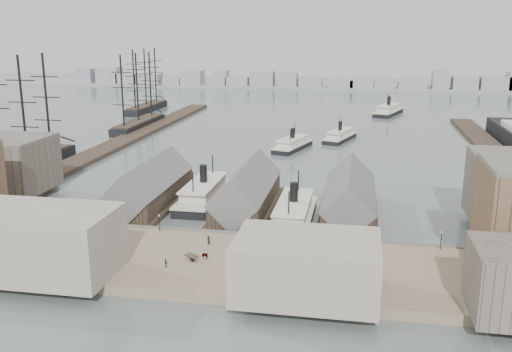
% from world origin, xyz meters
% --- Properties ---
extents(ground, '(900.00, 900.00, 0.00)m').
position_xyz_m(ground, '(0.00, 0.00, 0.00)').
color(ground, '#505D5B').
rests_on(ground, ground).
extents(quay, '(180.00, 30.00, 2.00)m').
position_xyz_m(quay, '(0.00, -20.00, 1.00)').
color(quay, '#7B6C52').
rests_on(quay, ground).
extents(seawall, '(180.00, 1.20, 2.30)m').
position_xyz_m(seawall, '(0.00, -5.20, 1.15)').
color(seawall, '#59544C').
rests_on(seawall, ground).
extents(west_wharf, '(10.00, 220.00, 1.60)m').
position_xyz_m(west_wharf, '(-68.00, 100.00, 0.80)').
color(west_wharf, '#2D231C').
rests_on(west_wharf, ground).
extents(east_wharf, '(10.00, 180.00, 1.60)m').
position_xyz_m(east_wharf, '(78.00, 90.00, 0.80)').
color(east_wharf, '#2D231C').
rests_on(east_wharf, ground).
extents(ferry_shed_west, '(14.00, 42.00, 12.60)m').
position_xyz_m(ferry_shed_west, '(-26.00, 16.88, 4.64)').
color(ferry_shed_west, '#2D231C').
rests_on(ferry_shed_west, ground).
extents(ferry_shed_center, '(14.00, 42.00, 12.60)m').
position_xyz_m(ferry_shed_center, '(0.00, 16.88, 4.64)').
color(ferry_shed_center, '#2D231C').
rests_on(ferry_shed_center, ground).
extents(ferry_shed_east, '(14.00, 42.00, 12.60)m').
position_xyz_m(ferry_shed_east, '(26.00, 16.88, 4.64)').
color(ferry_shed_east, '#2D231C').
rests_on(ferry_shed_east, ground).
extents(warehouse_west_back, '(26.00, 20.00, 14.00)m').
position_xyz_m(warehouse_west_back, '(-70.00, 18.00, 9.00)').
color(warehouse_west_back, '#60564C').
rests_on(warehouse_west_back, west_land).
extents(street_bldg_center, '(24.00, 16.00, 10.00)m').
position_xyz_m(street_bldg_center, '(20.00, -32.00, 7.00)').
color(street_bldg_center, gray).
rests_on(street_bldg_center, quay).
extents(street_bldg_west, '(30.00, 16.00, 12.00)m').
position_xyz_m(street_bldg_west, '(-30.00, -32.00, 8.00)').
color(street_bldg_west, gray).
rests_on(street_bldg_west, quay).
extents(lamp_post_far_w, '(0.44, 0.44, 3.92)m').
position_xyz_m(lamp_post_far_w, '(-45.00, -7.00, 4.71)').
color(lamp_post_far_w, black).
rests_on(lamp_post_far_w, quay).
extents(lamp_post_near_w, '(0.44, 0.44, 3.92)m').
position_xyz_m(lamp_post_near_w, '(-15.00, -7.00, 4.71)').
color(lamp_post_near_w, black).
rests_on(lamp_post_near_w, quay).
extents(lamp_post_near_e, '(0.44, 0.44, 3.92)m').
position_xyz_m(lamp_post_near_e, '(15.00, -7.00, 4.71)').
color(lamp_post_near_e, black).
rests_on(lamp_post_near_e, quay).
extents(lamp_post_far_e, '(0.44, 0.44, 3.92)m').
position_xyz_m(lamp_post_far_e, '(45.00, -7.00, 4.71)').
color(lamp_post_far_e, black).
rests_on(lamp_post_far_e, quay).
extents(far_shore, '(500.00, 40.00, 15.72)m').
position_xyz_m(far_shore, '(-2.07, 334.14, 3.91)').
color(far_shore, gray).
rests_on(far_shore, ground).
extents(ferry_docked_west, '(9.18, 30.59, 10.92)m').
position_xyz_m(ferry_docked_west, '(-13.00, 22.53, 2.56)').
color(ferry_docked_west, black).
rests_on(ferry_docked_west, ground).
extents(ferry_docked_east, '(9.08, 30.26, 10.81)m').
position_xyz_m(ferry_docked_east, '(13.00, 9.36, 2.53)').
color(ferry_docked_east, black).
rests_on(ferry_docked_east, ground).
extents(ferry_open_near, '(14.08, 26.04, 8.91)m').
position_xyz_m(ferry_open_near, '(2.31, 96.35, 2.09)').
color(ferry_open_near, black).
rests_on(ferry_open_near, ground).
extents(ferry_open_mid, '(14.11, 25.46, 8.71)m').
position_xyz_m(ferry_open_mid, '(19.70, 118.14, 2.04)').
color(ferry_open_mid, black).
rests_on(ferry_open_mid, ground).
extents(ferry_open_far, '(18.06, 31.21, 10.68)m').
position_xyz_m(ferry_open_far, '(42.83, 197.98, 2.50)').
color(ferry_open_far, black).
rests_on(ferry_open_far, ground).
extents(sailing_ship_near, '(9.15, 63.05, 37.63)m').
position_xyz_m(sailing_ship_near, '(-81.23, 41.38, 2.76)').
color(sailing_ship_near, black).
rests_on(sailing_ship_near, ground).
extents(sailing_ship_mid, '(8.51, 49.15, 34.98)m').
position_xyz_m(sailing_ship_mid, '(-75.11, 132.09, 2.50)').
color(sailing_ship_mid, black).
rests_on(sailing_ship_mid, ground).
extents(sailing_ship_far, '(8.52, 47.35, 35.04)m').
position_xyz_m(sailing_ship_far, '(-92.85, 188.40, 2.53)').
color(sailing_ship_far, black).
rests_on(sailing_ship_far, ground).
extents(tram, '(3.16, 9.69, 3.39)m').
position_xyz_m(tram, '(50.21, -16.97, 3.74)').
color(tram, black).
rests_on(tram, quay).
extents(horse_cart_left, '(4.63, 1.65, 1.45)m').
position_xyz_m(horse_cart_left, '(-40.90, -18.21, 2.77)').
color(horse_cart_left, black).
rests_on(horse_cart_left, quay).
extents(horse_cart_center, '(4.80, 3.11, 1.47)m').
position_xyz_m(horse_cart_center, '(-1.75, -20.89, 2.78)').
color(horse_cart_center, black).
rests_on(horse_cart_center, quay).
extents(horse_cart_right, '(4.88, 3.05, 1.68)m').
position_xyz_m(horse_cart_right, '(17.56, -24.04, 2.84)').
color(horse_cart_right, black).
rests_on(horse_cart_right, quay).
extents(pedestrian_1, '(0.77, 0.94, 1.82)m').
position_xyz_m(pedestrian_1, '(-39.42, -18.55, 2.91)').
color(pedestrian_1, black).
rests_on(pedestrian_1, quay).
extents(pedestrian_2, '(0.72, 1.19, 1.80)m').
position_xyz_m(pedestrian_2, '(-23.27, -11.52, 2.90)').
color(pedestrian_2, black).
rests_on(pedestrian_2, quay).
extents(pedestrian_3, '(0.68, 1.07, 1.70)m').
position_xyz_m(pedestrian_3, '(-7.10, -25.52, 2.85)').
color(pedestrian_3, black).
rests_on(pedestrian_3, quay).
extents(pedestrian_4, '(1.00, 1.01, 1.76)m').
position_xyz_m(pedestrian_4, '(-2.25, -12.52, 2.88)').
color(pedestrian_4, black).
rests_on(pedestrian_4, quay).
extents(pedestrian_5, '(0.72, 0.67, 1.60)m').
position_xyz_m(pedestrian_5, '(9.91, -23.31, 2.80)').
color(pedestrian_5, black).
rests_on(pedestrian_5, quay).
extents(pedestrian_6, '(0.74, 0.91, 1.74)m').
position_xyz_m(pedestrian_6, '(27.11, -13.95, 2.87)').
color(pedestrian_6, black).
rests_on(pedestrian_6, quay).
extents(pedestrian_7, '(1.07, 1.29, 1.73)m').
position_xyz_m(pedestrian_7, '(22.93, -25.38, 2.87)').
color(pedestrian_7, black).
rests_on(pedestrian_7, quay).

